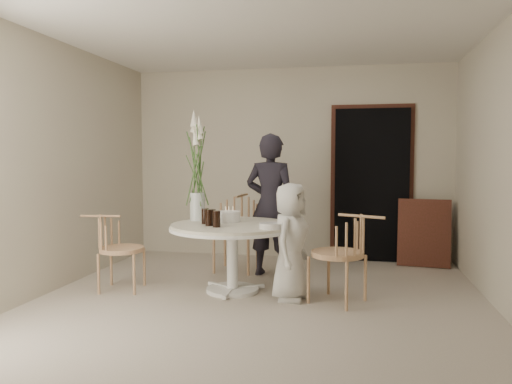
% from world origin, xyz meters
% --- Properties ---
extents(ground, '(4.50, 4.50, 0.00)m').
position_xyz_m(ground, '(0.00, 0.00, 0.00)').
color(ground, beige).
rests_on(ground, ground).
extents(room_shell, '(4.50, 4.50, 4.50)m').
position_xyz_m(room_shell, '(0.00, 0.00, 1.62)').
color(room_shell, silver).
rests_on(room_shell, ground).
extents(doorway, '(1.00, 0.10, 2.10)m').
position_xyz_m(doorway, '(1.15, 2.19, 1.05)').
color(doorway, black).
rests_on(doorway, ground).
extents(door_trim, '(1.12, 0.03, 2.22)m').
position_xyz_m(door_trim, '(1.15, 2.23, 1.11)').
color(door_trim, '#5C271F').
rests_on(door_trim, ground).
extents(table, '(1.33, 1.33, 0.73)m').
position_xyz_m(table, '(-0.35, 0.25, 0.62)').
color(table, white).
rests_on(table, ground).
extents(picture_frame, '(0.69, 0.28, 0.88)m').
position_xyz_m(picture_frame, '(1.82, 1.95, 0.44)').
color(picture_frame, '#5C271F').
rests_on(picture_frame, ground).
extents(chair_far, '(0.56, 0.60, 0.96)m').
position_xyz_m(chair_far, '(-0.53, 1.36, 0.62)').
color(chair_far, tan).
rests_on(chair_far, ground).
extents(chair_right, '(0.66, 0.64, 0.90)m').
position_xyz_m(chair_right, '(0.87, 0.02, 0.58)').
color(chair_right, tan).
rests_on(chair_right, ground).
extents(chair_left, '(0.53, 0.50, 0.82)m').
position_xyz_m(chair_left, '(-1.65, 0.07, 0.53)').
color(chair_left, tan).
rests_on(chair_left, ground).
extents(girl, '(0.68, 0.51, 1.72)m').
position_xyz_m(girl, '(-0.07, 1.06, 0.86)').
color(girl, black).
rests_on(girl, ground).
extents(boy, '(0.48, 0.64, 1.18)m').
position_xyz_m(boy, '(0.29, 0.08, 0.59)').
color(boy, silver).
rests_on(boy, ground).
extents(birthday_cake, '(0.25, 0.25, 0.17)m').
position_xyz_m(birthday_cake, '(-0.42, 0.39, 0.79)').
color(birthday_cake, white).
rests_on(birthday_cake, table).
extents(cola_tumbler_a, '(0.10, 0.10, 0.17)m').
position_xyz_m(cola_tumbler_a, '(-0.55, 0.06, 0.81)').
color(cola_tumbler_a, black).
rests_on(cola_tumbler_a, table).
extents(cola_tumbler_b, '(0.10, 0.10, 0.17)m').
position_xyz_m(cola_tumbler_b, '(-0.45, -0.02, 0.81)').
color(cola_tumbler_b, black).
rests_on(cola_tumbler_b, table).
extents(cola_tumbler_c, '(0.10, 0.10, 0.16)m').
position_xyz_m(cola_tumbler_c, '(-0.54, 0.13, 0.81)').
color(cola_tumbler_c, black).
rests_on(cola_tumbler_c, table).
extents(cola_tumbler_d, '(0.10, 0.10, 0.16)m').
position_xyz_m(cola_tumbler_d, '(-0.63, 0.20, 0.81)').
color(cola_tumbler_d, black).
rests_on(cola_tumbler_d, table).
extents(plate_stack, '(0.28, 0.28, 0.06)m').
position_xyz_m(plate_stack, '(0.11, -0.02, 0.76)').
color(plate_stack, silver).
rests_on(plate_stack, table).
extents(flower_vase, '(0.17, 0.17, 1.24)m').
position_xyz_m(flower_vase, '(-0.80, 0.46, 1.31)').
color(flower_vase, silver).
rests_on(flower_vase, table).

